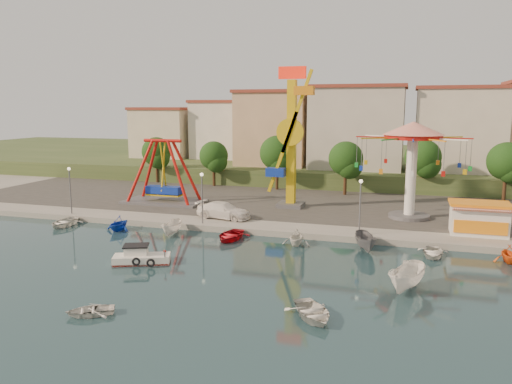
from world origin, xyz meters
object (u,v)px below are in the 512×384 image
at_px(kamikaze_tower, 292,141).
at_px(wave_swinger, 412,148).
at_px(van, 224,210).
at_px(rowboat_a, 312,312).
at_px(pirate_ship_ride, 163,173).
at_px(skiff, 407,278).
at_px(cabin_motorboat, 141,258).

height_order(kamikaze_tower, wave_swinger, kamikaze_tower).
bearing_deg(wave_swinger, van, -162.38).
bearing_deg(rowboat_a, van, 90.75).
relative_size(pirate_ship_ride, van, 1.66).
bearing_deg(pirate_ship_ride, rowboat_a, -48.82).
height_order(wave_swinger, skiff, wave_swinger).
height_order(cabin_motorboat, skiff, skiff).
relative_size(kamikaze_tower, skiff, 3.49).
bearing_deg(kamikaze_tower, wave_swinger, -8.03).
bearing_deg(cabin_motorboat, wave_swinger, 22.85).
relative_size(wave_swinger, skiff, 2.45).
xyz_separation_m(cabin_motorboat, van, (1.59, 14.89, 1.05)).
distance_m(kamikaze_tower, wave_swinger, 13.62).
bearing_deg(pirate_ship_ride, skiff, -35.68).
bearing_deg(van, skiff, -119.70).
height_order(kamikaze_tower, van, kamikaze_tower).
distance_m(pirate_ship_ride, kamikaze_tower, 16.61).
bearing_deg(pirate_ship_ride, van, -30.59).
xyz_separation_m(pirate_ship_ride, kamikaze_tower, (15.95, 1.93, 4.19)).
xyz_separation_m(kamikaze_tower, skiff, (13.46, -23.05, -7.67)).
relative_size(wave_swinger, rowboat_a, 3.00).
bearing_deg(van, pirate_ship_ride, 67.87).
distance_m(pirate_ship_ride, cabin_motorboat, 23.02).
distance_m(pirate_ship_ride, skiff, 36.37).
xyz_separation_m(cabin_motorboat, rowboat_a, (15.34, -6.49, -0.02)).
distance_m(cabin_motorboat, van, 15.01).
relative_size(cabin_motorboat, skiff, 1.02).
bearing_deg(skiff, pirate_ship_ride, 163.70).
xyz_separation_m(pirate_ship_ride, van, (10.26, -6.06, -2.92)).
height_order(pirate_ship_ride, kamikaze_tower, kamikaze_tower).
bearing_deg(van, kamikaze_tower, -26.99).
relative_size(pirate_ship_ride, skiff, 2.12).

